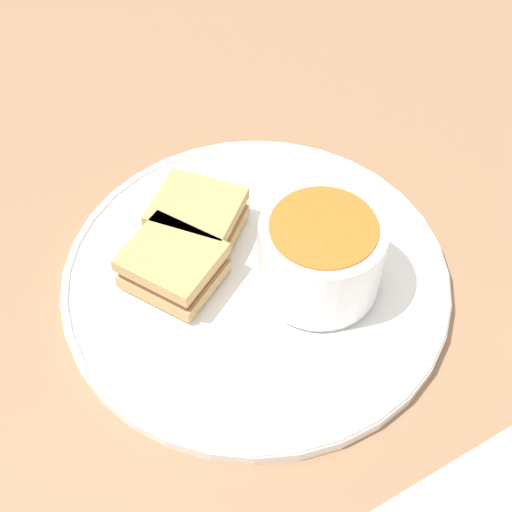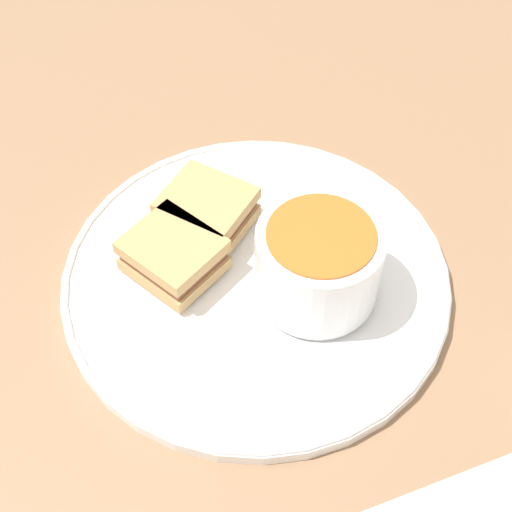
{
  "view_description": "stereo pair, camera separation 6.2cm",
  "coord_description": "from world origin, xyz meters",
  "px_view_note": "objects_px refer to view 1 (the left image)",
  "views": [
    {
      "loc": [
        -0.22,
        0.32,
        0.52
      ],
      "look_at": [
        0.0,
        0.0,
        0.04
      ],
      "focal_mm": 50.0,
      "sensor_mm": 36.0,
      "label": 1
    },
    {
      "loc": [
        -0.27,
        0.28,
        0.52
      ],
      "look_at": [
        0.0,
        0.0,
        0.04
      ],
      "focal_mm": 50.0,
      "sensor_mm": 36.0,
      "label": 2
    }
  ],
  "objects_px": {
    "spoon": "(312,199)",
    "sandwich_half_far": "(173,265)",
    "sandwich_half_near": "(197,216)",
    "soup_bowl": "(321,255)"
  },
  "relations": [
    {
      "from": "sandwich_half_near",
      "to": "sandwich_half_far",
      "type": "height_order",
      "value": "same"
    },
    {
      "from": "sandwich_half_near",
      "to": "sandwich_half_far",
      "type": "relative_size",
      "value": 1.12
    },
    {
      "from": "sandwich_half_far",
      "to": "soup_bowl",
      "type": "bearing_deg",
      "value": -147.36
    },
    {
      "from": "spoon",
      "to": "sandwich_half_near",
      "type": "relative_size",
      "value": 1.22
    },
    {
      "from": "spoon",
      "to": "sandwich_half_far",
      "type": "bearing_deg",
      "value": 106.24
    },
    {
      "from": "spoon",
      "to": "sandwich_half_far",
      "type": "distance_m",
      "value": 0.16
    },
    {
      "from": "soup_bowl",
      "to": "spoon",
      "type": "height_order",
      "value": "soup_bowl"
    },
    {
      "from": "spoon",
      "to": "sandwich_half_near",
      "type": "xyz_separation_m",
      "value": [
        0.07,
        0.09,
        0.01
      ]
    },
    {
      "from": "soup_bowl",
      "to": "sandwich_half_near",
      "type": "height_order",
      "value": "soup_bowl"
    },
    {
      "from": "spoon",
      "to": "sandwich_half_far",
      "type": "relative_size",
      "value": 1.37
    }
  ]
}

